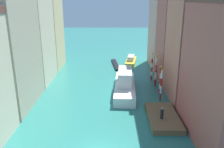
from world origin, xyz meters
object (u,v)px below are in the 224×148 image
mooring_pole_0 (160,85)px  vaporetto_white (124,84)px  mooring_pole_3 (155,69)px  gondola_black (114,65)px  mooring_pole_2 (155,71)px  waterfront_dock (162,117)px  motorboat_0 (130,60)px  mooring_pole_4 (151,66)px  mooring_pole_1 (159,80)px  person_on_dock (161,113)px

mooring_pole_0 → vaporetto_white: 5.99m
mooring_pole_3 → gondola_black: 13.64m
mooring_pole_2 → waterfront_dock: bearing=-95.3°
vaporetto_white → motorboat_0: size_ratio=1.60×
mooring_pole_0 → mooring_pole_4: bearing=89.0°
motorboat_0 → mooring_pole_0: bearing=-82.8°
mooring_pole_0 → mooring_pole_2: bearing=87.1°
mooring_pole_1 → motorboat_0: (-3.04, 17.91, -1.63)m
person_on_dock → gondola_black: bearing=101.3°
mooring_pole_2 → mooring_pole_3: (0.20, 1.05, -0.01)m
waterfront_dock → gondola_black: size_ratio=0.84×
waterfront_dock → motorboat_0: motorboat_0 is taller
mooring_pole_3 → vaporetto_white: 6.64m
vaporetto_white → motorboat_0: bearing=82.4°
mooring_pole_2 → motorboat_0: 15.16m
person_on_dock → mooring_pole_0: 6.63m
mooring_pole_0 → mooring_pole_4: mooring_pole_4 is taller
waterfront_dock → mooring_pole_2: size_ratio=1.38×
person_on_dock → mooring_pole_3: size_ratio=0.28×
mooring_pole_0 → motorboat_0: mooring_pole_0 is taller
mooring_pole_2 → motorboat_0: mooring_pole_2 is taller
mooring_pole_3 → vaporetto_white: mooring_pole_3 is taller
person_on_dock → gondola_black: 25.51m
mooring_pole_4 → vaporetto_white: bearing=-131.7°
mooring_pole_2 → mooring_pole_3: size_ratio=1.01×
mooring_pole_3 → motorboat_0: (-3.09, 13.71, -1.97)m
mooring_pole_4 → gondola_black: bearing=123.1°
waterfront_dock → gondola_black: 24.68m
waterfront_dock → mooring_pole_4: mooring_pole_4 is taller
mooring_pole_0 → mooring_pole_3: mooring_pole_3 is taller
waterfront_dock → mooring_pole_4: (0.92, 14.46, 2.22)m
mooring_pole_1 → motorboat_0: bearing=99.6°
mooring_pole_3 → motorboat_0: size_ratio=0.68×
gondola_black → mooring_pole_2: bearing=-63.2°
mooring_pole_0 → waterfront_dock: bearing=-97.9°
mooring_pole_4 → motorboat_0: mooring_pole_4 is taller
mooring_pole_2 → gondola_black: mooring_pole_2 is taller
person_on_dock → mooring_pole_4: (1.29, 15.36, 1.26)m
vaporetto_white → gondola_black: bearing=94.6°
person_on_dock → mooring_pole_1: size_ratio=0.32×
vaporetto_white → mooring_pole_0: bearing=-33.5°
mooring_pole_4 → vaporetto_white: size_ratio=0.42×
vaporetto_white → gondola_black: size_ratio=1.40×
mooring_pole_3 → waterfront_dock: bearing=-95.8°
gondola_black → motorboat_0: size_ratio=1.14×
person_on_dock → motorboat_0: person_on_dock is taller
motorboat_0 → mooring_pole_3: bearing=-77.3°
mooring_pole_1 → vaporetto_white: (-5.35, 0.57, -0.95)m
mooring_pole_3 → mooring_pole_4: 2.07m
mooring_pole_2 → mooring_pole_0: bearing=-92.9°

